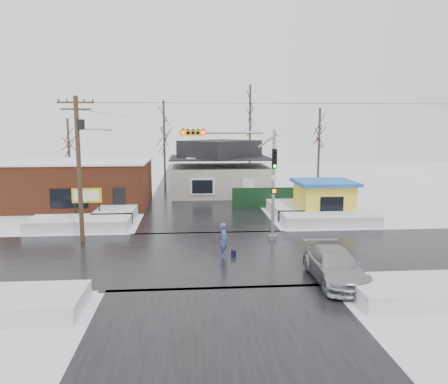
{
  "coord_description": "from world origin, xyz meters",
  "views": [
    {
      "loc": [
        -1.28,
        -23.78,
        7.21
      ],
      "look_at": [
        0.96,
        3.84,
        3.0
      ],
      "focal_mm": 35.0,
      "sensor_mm": 36.0,
      "label": 1
    }
  ],
  "objects": [
    {
      "name": "brick_building",
      "position": [
        -11.0,
        15.99,
        2.08
      ],
      "size": [
        12.2,
        8.2,
        4.12
      ],
      "color": "brown",
      "rests_on": "ground"
    },
    {
      "name": "tree_far_right",
      "position": [
        12.0,
        20.0,
        7.16
      ],
      "size": [
        3.0,
        3.0,
        9.0
      ],
      "color": "#332821",
      "rests_on": "ground"
    },
    {
      "name": "shopping_bag",
      "position": [
        1.14,
        -0.45,
        0.17
      ],
      "size": [
        0.3,
        0.17,
        0.35
      ],
      "primitive_type": "cube",
      "rotation": [
        0.0,
        0.0,
        -0.2
      ],
      "color": "black",
      "rests_on": "ground"
    },
    {
      "name": "road_ew",
      "position": [
        0.0,
        0.0,
        0.01
      ],
      "size": [
        120.0,
        10.0,
        0.02
      ],
      "primitive_type": "cube",
      "color": "black",
      "rests_on": "ground"
    },
    {
      "name": "snowbank_ne",
      "position": [
        9.0,
        7.0,
        0.4
      ],
      "size": [
        7.0,
        3.0,
        0.8
      ],
      "primitive_type": "cube",
      "color": "white",
      "rests_on": "ground"
    },
    {
      "name": "house",
      "position": [
        2.0,
        22.0,
        2.62
      ],
      "size": [
        10.4,
        8.4,
        5.76
      ],
      "color": "#B0AA9F",
      "rests_on": "ground"
    },
    {
      "name": "utility_pole",
      "position": [
        -7.93,
        3.5,
        5.11
      ],
      "size": [
        3.15,
        0.44,
        9.0
      ],
      "color": "#382619",
      "rests_on": "ground"
    },
    {
      "name": "fence",
      "position": [
        6.5,
        14.0,
        0.9
      ],
      "size": [
        8.0,
        0.12,
        1.8
      ],
      "primitive_type": "cube",
      "color": "black",
      "rests_on": "ground"
    },
    {
      "name": "snowbank_nside_e",
      "position": [
        7.0,
        12.0,
        0.4
      ],
      "size": [
        3.0,
        8.0,
        0.8
      ],
      "primitive_type": "cube",
      "color": "white",
      "rests_on": "ground"
    },
    {
      "name": "traffic_signal",
      "position": [
        2.43,
        2.97,
        4.54
      ],
      "size": [
        6.05,
        0.68,
        7.0
      ],
      "color": "gray",
      "rests_on": "ground"
    },
    {
      "name": "tree_far_west",
      "position": [
        -14.0,
        24.0,
        6.36
      ],
      "size": [
        3.0,
        3.0,
        8.0
      ],
      "color": "#332821",
      "rests_on": "ground"
    },
    {
      "name": "tree_far_mid",
      "position": [
        6.0,
        28.0,
        9.54
      ],
      "size": [
        3.0,
        3.0,
        12.0
      ],
      "color": "#332821",
      "rests_on": "ground"
    },
    {
      "name": "marquee_sign",
      "position": [
        -9.0,
        9.49,
        1.92
      ],
      "size": [
        2.2,
        0.21,
        2.55
      ],
      "color": "black",
      "rests_on": "ground"
    },
    {
      "name": "snowbank_se",
      "position": [
        9.0,
        -7.0,
        0.35
      ],
      "size": [
        7.0,
        3.0,
        0.7
      ],
      "primitive_type": "cube",
      "color": "white",
      "rests_on": "ground"
    },
    {
      "name": "ground",
      "position": [
        0.0,
        0.0,
        0.0
      ],
      "size": [
        120.0,
        120.0,
        0.0
      ],
      "primitive_type": "plane",
      "color": "white",
      "rests_on": "ground"
    },
    {
      "name": "snowbank_nw",
      "position": [
        -9.0,
        7.0,
        0.4
      ],
      "size": [
        7.0,
        3.0,
        0.8
      ],
      "primitive_type": "cube",
      "color": "white",
      "rests_on": "ground"
    },
    {
      "name": "snowbank_nside_w",
      "position": [
        -7.0,
        12.0,
        0.4
      ],
      "size": [
        3.0,
        8.0,
        0.8
      ],
      "primitive_type": "cube",
      "color": "white",
      "rests_on": "ground"
    },
    {
      "name": "tree_far_left",
      "position": [
        -4.0,
        26.0,
        7.95
      ],
      "size": [
        3.0,
        3.0,
        10.0
      ],
      "color": "#332821",
      "rests_on": "ground"
    },
    {
      "name": "road_ns",
      "position": [
        0.0,
        0.0,
        0.01
      ],
      "size": [
        10.0,
        120.0,
        0.02
      ],
      "primitive_type": "cube",
      "color": "black",
      "rests_on": "ground"
    },
    {
      "name": "pedestrian",
      "position": [
        0.61,
        -0.39,
        0.94
      ],
      "size": [
        0.54,
        0.74,
        1.89
      ],
      "primitive_type": "imported",
      "rotation": [
        0.0,
        0.0,
        1.44
      ],
      "color": "#3E50AE",
      "rests_on": "ground"
    },
    {
      "name": "kiosk",
      "position": [
        9.5,
        9.99,
        1.46
      ],
      "size": [
        4.6,
        4.6,
        2.88
      ],
      "color": "yellow",
      "rests_on": "ground"
    },
    {
      "name": "car",
      "position": [
        5.44,
        -4.71,
        0.75
      ],
      "size": [
        2.12,
        5.16,
        1.49
      ],
      "primitive_type": "imported",
      "rotation": [
        0.0,
        0.0,
        -0.0
      ],
      "color": "#A1A4A8",
      "rests_on": "ground"
    }
  ]
}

